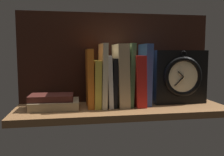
{
  "coord_description": "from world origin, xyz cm",
  "views": [
    {
      "loc": [
        -19.24,
        -89.84,
        20.93
      ],
      "look_at": [
        -3.51,
        3.55,
        11.03
      ],
      "focal_mm": 38.22,
      "sensor_mm": 36.0,
      "label": 1
    }
  ],
  "objects_px": {
    "book_cream_twain": "(103,75)",
    "book_blue_modern": "(145,74)",
    "book_red_requiem": "(136,80)",
    "framed_clock": "(180,77)",
    "book_stack_side": "(54,102)",
    "book_tan_shortstories": "(121,75)",
    "book_orange_pandolfini": "(90,78)",
    "book_black_skeptic": "(113,82)",
    "book_white_catcher": "(108,81)",
    "book_green_romantic": "(129,74)",
    "book_yellow_seinlanguage": "(96,83)"
  },
  "relations": [
    {
      "from": "book_black_skeptic",
      "to": "book_yellow_seinlanguage",
      "type": "bearing_deg",
      "value": 180.0
    },
    {
      "from": "book_orange_pandolfini",
      "to": "book_green_romantic",
      "type": "relative_size",
      "value": 0.91
    },
    {
      "from": "book_orange_pandolfini",
      "to": "book_black_skeptic",
      "type": "relative_size",
      "value": 1.19
    },
    {
      "from": "book_green_romantic",
      "to": "book_stack_side",
      "type": "height_order",
      "value": "book_green_romantic"
    },
    {
      "from": "book_tan_shortstories",
      "to": "book_green_romantic",
      "type": "xyz_separation_m",
      "value": [
        0.03,
        0.0,
        0.0
      ]
    },
    {
      "from": "book_cream_twain",
      "to": "book_blue_modern",
      "type": "relative_size",
      "value": 1.0
    },
    {
      "from": "book_red_requiem",
      "to": "book_blue_modern",
      "type": "bearing_deg",
      "value": 0.0
    },
    {
      "from": "book_orange_pandolfini",
      "to": "book_blue_modern",
      "type": "relative_size",
      "value": 0.92
    },
    {
      "from": "book_cream_twain",
      "to": "book_white_catcher",
      "type": "relative_size",
      "value": 1.23
    },
    {
      "from": "book_green_romantic",
      "to": "book_stack_side",
      "type": "relative_size",
      "value": 1.33
    },
    {
      "from": "book_blue_modern",
      "to": "book_stack_side",
      "type": "bearing_deg",
      "value": -176.83
    },
    {
      "from": "book_tan_shortstories",
      "to": "book_orange_pandolfini",
      "type": "bearing_deg",
      "value": 180.0
    },
    {
      "from": "book_orange_pandolfini",
      "to": "book_white_catcher",
      "type": "xyz_separation_m",
      "value": [
        0.07,
        0.0,
        -0.01
      ]
    },
    {
      "from": "book_orange_pandolfini",
      "to": "book_red_requiem",
      "type": "relative_size",
      "value": 1.13
    },
    {
      "from": "book_blue_modern",
      "to": "book_tan_shortstories",
      "type": "bearing_deg",
      "value": 180.0
    },
    {
      "from": "book_cream_twain",
      "to": "book_blue_modern",
      "type": "distance_m",
      "value": 0.17
    },
    {
      "from": "book_black_skeptic",
      "to": "book_orange_pandolfini",
      "type": "bearing_deg",
      "value": 180.0
    },
    {
      "from": "book_white_catcher",
      "to": "book_blue_modern",
      "type": "relative_size",
      "value": 0.81
    },
    {
      "from": "framed_clock",
      "to": "book_cream_twain",
      "type": "bearing_deg",
      "value": 177.68
    },
    {
      "from": "book_cream_twain",
      "to": "book_stack_side",
      "type": "relative_size",
      "value": 1.32
    },
    {
      "from": "book_stack_side",
      "to": "framed_clock",
      "type": "bearing_deg",
      "value": 0.79
    },
    {
      "from": "book_black_skeptic",
      "to": "book_blue_modern",
      "type": "relative_size",
      "value": 0.77
    },
    {
      "from": "book_yellow_seinlanguage",
      "to": "book_cream_twain",
      "type": "height_order",
      "value": "book_cream_twain"
    },
    {
      "from": "book_green_romantic",
      "to": "book_stack_side",
      "type": "bearing_deg",
      "value": -176.11
    },
    {
      "from": "book_orange_pandolfini",
      "to": "book_cream_twain",
      "type": "relative_size",
      "value": 0.91
    },
    {
      "from": "book_red_requiem",
      "to": "framed_clock",
      "type": "distance_m",
      "value": 0.19
    },
    {
      "from": "book_cream_twain",
      "to": "book_tan_shortstories",
      "type": "bearing_deg",
      "value": 0.0
    },
    {
      "from": "book_white_catcher",
      "to": "book_blue_modern",
      "type": "distance_m",
      "value": 0.16
    },
    {
      "from": "book_blue_modern",
      "to": "framed_clock",
      "type": "xyz_separation_m",
      "value": [
        0.15,
        -0.01,
        -0.01
      ]
    },
    {
      "from": "book_white_catcher",
      "to": "book_black_skeptic",
      "type": "height_order",
      "value": "book_white_catcher"
    },
    {
      "from": "book_white_catcher",
      "to": "book_tan_shortstories",
      "type": "distance_m",
      "value": 0.06
    },
    {
      "from": "framed_clock",
      "to": "book_stack_side",
      "type": "distance_m",
      "value": 0.52
    },
    {
      "from": "book_tan_shortstories",
      "to": "book_green_romantic",
      "type": "height_order",
      "value": "book_green_romantic"
    },
    {
      "from": "book_cream_twain",
      "to": "book_stack_side",
      "type": "distance_m",
      "value": 0.21
    },
    {
      "from": "book_red_requiem",
      "to": "framed_clock",
      "type": "height_order",
      "value": "framed_clock"
    },
    {
      "from": "book_tan_shortstories",
      "to": "book_black_skeptic",
      "type": "bearing_deg",
      "value": 180.0
    },
    {
      "from": "book_white_catcher",
      "to": "book_tan_shortstories",
      "type": "relative_size",
      "value": 0.82
    },
    {
      "from": "book_red_requiem",
      "to": "book_blue_modern",
      "type": "xyz_separation_m",
      "value": [
        0.04,
        0.0,
        0.02
      ]
    },
    {
      "from": "book_cream_twain",
      "to": "book_blue_modern",
      "type": "xyz_separation_m",
      "value": [
        0.17,
        0.0,
        -0.0
      ]
    },
    {
      "from": "book_white_catcher",
      "to": "book_green_romantic",
      "type": "height_order",
      "value": "book_green_romantic"
    },
    {
      "from": "book_yellow_seinlanguage",
      "to": "book_tan_shortstories",
      "type": "bearing_deg",
      "value": 0.0
    },
    {
      "from": "book_yellow_seinlanguage",
      "to": "book_cream_twain",
      "type": "distance_m",
      "value": 0.04
    },
    {
      "from": "book_orange_pandolfini",
      "to": "book_black_skeptic",
      "type": "bearing_deg",
      "value": 0.0
    },
    {
      "from": "book_blue_modern",
      "to": "book_green_romantic",
      "type": "bearing_deg",
      "value": 180.0
    },
    {
      "from": "book_white_catcher",
      "to": "book_stack_side",
      "type": "relative_size",
      "value": 1.07
    },
    {
      "from": "book_blue_modern",
      "to": "book_cream_twain",
      "type": "bearing_deg",
      "value": 180.0
    },
    {
      "from": "book_orange_pandolfini",
      "to": "book_tan_shortstories",
      "type": "height_order",
      "value": "book_tan_shortstories"
    },
    {
      "from": "book_green_romantic",
      "to": "book_red_requiem",
      "type": "xyz_separation_m",
      "value": [
        0.03,
        0.0,
        -0.02
      ]
    },
    {
      "from": "book_yellow_seinlanguage",
      "to": "book_white_catcher",
      "type": "height_order",
      "value": "book_white_catcher"
    },
    {
      "from": "book_stack_side",
      "to": "book_tan_shortstories",
      "type": "bearing_deg",
      "value": 4.37
    }
  ]
}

